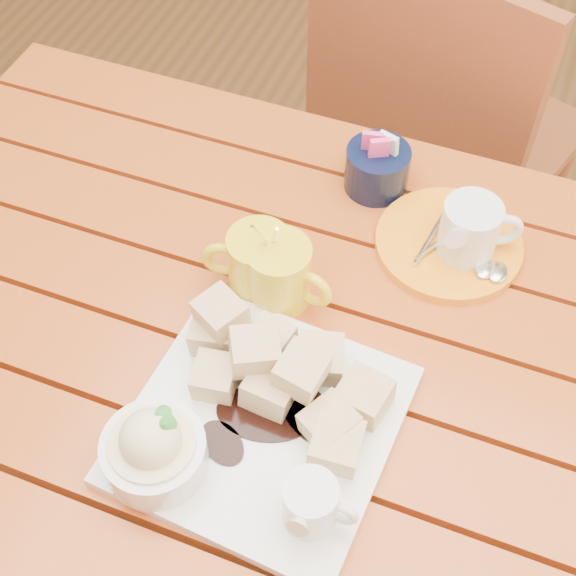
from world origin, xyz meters
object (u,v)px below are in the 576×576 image
at_px(orange_saucer, 450,244).
at_px(chair_far, 435,134).
at_px(table, 277,372).
at_px(dessert_plate, 241,420).
at_px(coffee_mug_left, 258,262).
at_px(coffee_mug_right, 281,273).

relative_size(orange_saucer, chair_far, 0.21).
xyz_separation_m(table, chair_far, (0.06, 0.68, -0.12)).
relative_size(dessert_plate, chair_far, 0.33).
relative_size(coffee_mug_left, orange_saucer, 0.69).
bearing_deg(dessert_plate, coffee_mug_right, 98.81).
distance_m(dessert_plate, chair_far, 0.87).
distance_m(orange_saucer, chair_far, 0.54).
distance_m(dessert_plate, coffee_mug_right, 0.20).
bearing_deg(dessert_plate, orange_saucer, 67.02).
relative_size(table, orange_saucer, 6.05).
height_order(table, coffee_mug_left, coffee_mug_left).
bearing_deg(coffee_mug_right, table, -66.13).
distance_m(coffee_mug_left, coffee_mug_right, 0.03).
height_order(coffee_mug_left, coffee_mug_right, coffee_mug_right).
distance_m(coffee_mug_right, orange_saucer, 0.24).
distance_m(coffee_mug_right, chair_far, 0.70).
height_order(table, chair_far, chair_far).
bearing_deg(chair_far, orange_saucer, 120.37).
distance_m(coffee_mug_left, orange_saucer, 0.27).
xyz_separation_m(coffee_mug_left, chair_far, (0.11, 0.63, -0.28)).
bearing_deg(coffee_mug_right, coffee_mug_left, 178.83).
height_order(dessert_plate, orange_saucer, dessert_plate).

